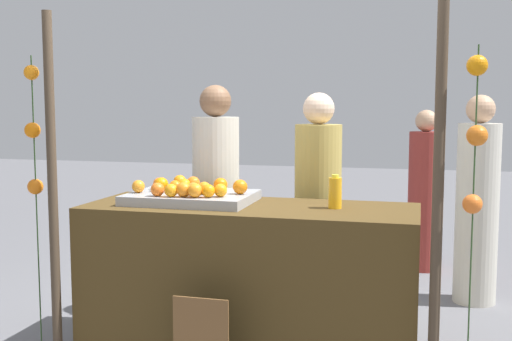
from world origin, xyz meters
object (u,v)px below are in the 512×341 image
vendor_left (216,210)px  vendor_right (318,217)px  stall_counter (250,281)px  orange_0 (175,186)px  orange_1 (193,183)px  juice_bottle (335,193)px

vendor_left → vendor_right: 0.74m
stall_counter → orange_0: 0.75m
orange_0 → vendor_left: bearing=84.7°
vendor_right → stall_counter: bearing=-114.1°
vendor_right → vendor_left: bearing=-176.6°
orange_0 → orange_1: bearing=67.0°
stall_counter → juice_bottle: (0.52, 0.03, 0.56)m
orange_0 → juice_bottle: (1.01, 0.02, -0.00)m
orange_1 → orange_0: bearing=-113.0°
vendor_left → orange_0: bearing=-95.3°
orange_0 → vendor_left: 0.68m
stall_counter → orange_1: size_ratio=22.93×
orange_0 → vendor_left: size_ratio=0.05×
vendor_left → juice_bottle: bearing=-32.9°
juice_bottle → orange_1: bearing=171.8°
juice_bottle → vendor_left: (-0.95, 0.61, -0.25)m
orange_0 → juice_bottle: juice_bottle is taller
vendor_left → stall_counter: bearing=-56.1°
orange_0 → vendor_left: vendor_left is taller
vendor_left → vendor_right: size_ratio=1.04×
juice_bottle → stall_counter: bearing=-176.8°
juice_bottle → vendor_left: bearing=147.1°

